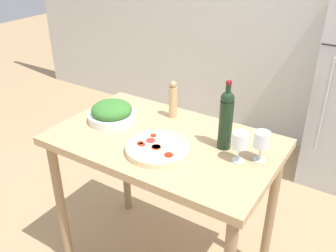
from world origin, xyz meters
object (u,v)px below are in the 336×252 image
object	(u,v)px
wine_glass_near	(240,142)
pepper_mill	(173,100)
salad_bowl	(112,113)
homemade_pizza	(158,148)
wine_glass_far	(262,141)
wine_bottle	(226,119)

from	to	relation	value
wine_glass_near	pepper_mill	xyz separation A→B (m)	(-0.53, 0.24, 0.00)
salad_bowl	homemade_pizza	distance (m)	0.44
salad_bowl	homemade_pizza	world-z (taller)	salad_bowl
wine_glass_far	homemade_pizza	xyz separation A→B (m)	(-0.47, -0.20, -0.09)
pepper_mill	salad_bowl	world-z (taller)	pepper_mill
wine_glass_far	pepper_mill	xyz separation A→B (m)	(-0.61, 0.18, 0.00)
salad_bowl	wine_glass_far	bearing A→B (deg)	3.96
wine_bottle	salad_bowl	bearing A→B (deg)	-173.44
wine_glass_far	homemade_pizza	distance (m)	0.52
wine_bottle	wine_glass_near	xyz separation A→B (m)	(0.11, -0.08, -0.06)
wine_glass_far	salad_bowl	distance (m)	0.89
wine_bottle	pepper_mill	bearing A→B (deg)	159.01
salad_bowl	wine_bottle	bearing A→B (deg)	6.56
wine_glass_near	homemade_pizza	xyz separation A→B (m)	(-0.38, -0.14, -0.09)
wine_bottle	homemade_pizza	world-z (taller)	wine_bottle
homemade_pizza	salad_bowl	bearing A→B (deg)	161.53
wine_glass_near	pepper_mill	size ratio (longest dim) A/B	0.68
pepper_mill	homemade_pizza	size ratio (longest dim) A/B	0.68
wine_bottle	homemade_pizza	distance (m)	0.38
homemade_pizza	wine_bottle	bearing A→B (deg)	39.10
wine_bottle	wine_glass_near	world-z (taller)	wine_bottle
pepper_mill	homemade_pizza	xyz separation A→B (m)	(0.14, -0.38, -0.09)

